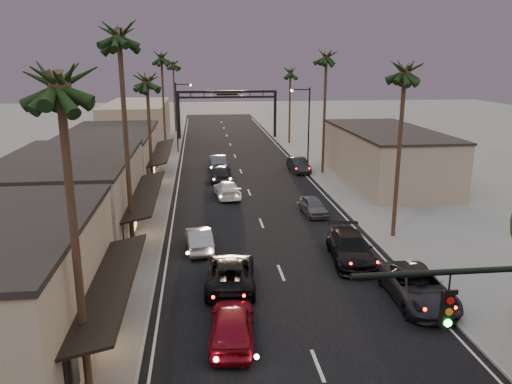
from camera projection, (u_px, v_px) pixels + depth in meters
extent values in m
plane|color=slate|center=(246.00, 185.00, 48.66)|extent=(200.00, 200.00, 0.00)
cube|color=black|center=(242.00, 173.00, 53.46)|extent=(14.00, 120.00, 0.02)
cube|color=slate|center=(157.00, 162.00, 59.12)|extent=(5.00, 92.00, 0.12)
cube|color=slate|center=(314.00, 158.00, 61.22)|extent=(5.00, 92.00, 0.12)
cube|color=gray|center=(71.00, 201.00, 33.08)|extent=(8.00, 14.00, 5.50)
cube|color=tan|center=(111.00, 158.00, 48.51)|extent=(8.00, 16.00, 5.00)
cube|color=gray|center=(138.00, 124.00, 70.46)|extent=(8.00, 20.00, 6.00)
cube|color=gray|center=(386.00, 156.00, 49.57)|extent=(8.00, 18.00, 5.00)
cylinder|color=black|center=(510.00, 269.00, 12.78)|extent=(8.40, 0.16, 0.16)
cube|color=black|center=(447.00, 309.00, 12.87)|extent=(0.28, 0.22, 1.00)
cube|color=black|center=(179.00, 116.00, 75.75)|extent=(0.40, 0.40, 7.00)
cube|color=black|center=(275.00, 115.00, 77.39)|extent=(0.40, 0.40, 7.00)
cube|color=black|center=(227.00, 92.00, 75.65)|extent=(15.20, 0.35, 0.35)
cube|color=black|center=(227.00, 97.00, 75.85)|extent=(15.20, 0.30, 0.30)
cube|color=beige|center=(227.00, 94.00, 75.73)|extent=(4.20, 0.12, 1.00)
cylinder|color=black|center=(309.00, 131.00, 53.11)|extent=(0.16, 0.16, 9.00)
cylinder|color=black|center=(300.00, 89.00, 51.89)|extent=(2.00, 0.12, 0.12)
sphere|color=#FFD899|center=(292.00, 91.00, 51.82)|extent=(0.30, 0.30, 0.30)
cylinder|color=black|center=(177.00, 118.00, 64.00)|extent=(0.16, 0.16, 9.00)
cylinder|color=black|center=(183.00, 84.00, 63.00)|extent=(2.00, 0.12, 0.12)
sphere|color=#FFD899|center=(191.00, 85.00, 63.13)|extent=(0.30, 0.30, 0.30)
cylinder|color=#38281C|center=(76.00, 256.00, 16.54)|extent=(0.28, 0.28, 11.00)
sphere|color=black|center=(58.00, 66.00, 14.97)|extent=(3.20, 3.20, 3.20)
cylinder|color=#38281C|center=(127.00, 155.00, 28.76)|extent=(0.28, 0.28, 13.00)
sphere|color=black|center=(118.00, 25.00, 26.94)|extent=(3.20, 3.20, 3.20)
cylinder|color=#38281C|center=(150.00, 142.00, 42.59)|extent=(0.28, 0.28, 10.00)
sphere|color=black|center=(146.00, 75.00, 41.15)|extent=(3.20, 3.20, 3.20)
cylinder|color=#38281C|center=(164.00, 109.00, 60.58)|extent=(0.28, 0.28, 12.00)
sphere|color=black|center=(161.00, 53.00, 58.88)|extent=(3.20, 3.20, 3.20)
cylinder|color=#38281C|center=(399.00, 158.00, 32.84)|extent=(0.28, 0.28, 11.00)
sphere|color=black|center=(406.00, 63.00, 31.27)|extent=(3.20, 3.20, 3.20)
cylinder|color=#38281C|center=(324.00, 117.00, 51.91)|extent=(0.28, 0.28, 12.00)
sphere|color=black|center=(327.00, 52.00, 50.22)|extent=(3.20, 3.20, 3.20)
cylinder|color=#38281C|center=(290.00, 109.00, 71.38)|extent=(0.28, 0.28, 10.00)
sphere|color=black|center=(290.00, 69.00, 69.94)|extent=(3.20, 3.20, 3.20)
cylinder|color=#38281C|center=(175.00, 99.00, 82.82)|extent=(0.28, 0.28, 11.00)
sphere|color=black|center=(173.00, 61.00, 81.26)|extent=(3.20, 3.20, 3.20)
imported|color=maroon|center=(232.00, 324.00, 21.39)|extent=(2.33, 4.88, 1.61)
imported|color=black|center=(231.00, 272.00, 26.71)|extent=(2.98, 5.71, 1.54)
imported|color=gray|center=(199.00, 239.00, 31.82)|extent=(1.88, 4.45, 1.43)
imported|color=silver|center=(227.00, 189.00, 44.03)|extent=(2.44, 5.11, 1.44)
imported|color=black|center=(221.00, 173.00, 50.04)|extent=(2.33, 4.96, 1.64)
imported|color=#47474C|center=(217.00, 162.00, 55.31)|extent=(1.96, 4.93, 1.60)
imported|color=black|center=(418.00, 288.00, 24.87)|extent=(2.78, 5.78, 1.59)
imported|color=black|center=(351.00, 248.00, 29.94)|extent=(2.89, 5.96, 1.67)
imported|color=#505156|center=(313.00, 206.00, 39.14)|extent=(1.90, 4.10, 1.36)
imported|color=black|center=(298.00, 165.00, 54.03)|extent=(2.01, 4.72, 1.51)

